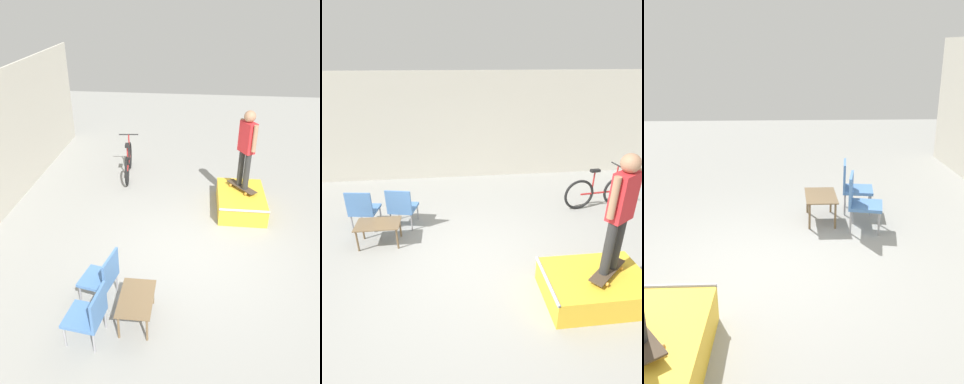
# 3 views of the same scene
# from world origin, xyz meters

# --- Properties ---
(ground_plane) EXTENTS (24.00, 24.00, 0.00)m
(ground_plane) POSITION_xyz_m (0.00, 0.00, 0.00)
(ground_plane) COLOR gray
(skate_ramp_box) EXTENTS (1.52, 1.04, 0.44)m
(skate_ramp_box) POSITION_xyz_m (1.77, -0.96, 0.21)
(skate_ramp_box) COLOR gold
(skate_ramp_box) RESTS_ON ground_plane
(coffee_table) EXTENTS (0.83, 0.51, 0.45)m
(coffee_table) POSITION_xyz_m (-1.69, 0.88, 0.39)
(coffee_table) COLOR brown
(coffee_table) RESTS_ON ground_plane
(patio_chair_left) EXTENTS (0.59, 0.59, 0.90)m
(patio_chair_left) POSITION_xyz_m (-2.10, 1.47, 0.49)
(patio_chair_left) COLOR #99999E
(patio_chair_left) RESTS_ON ground_plane
(patio_chair_right) EXTENTS (0.62, 0.62, 0.90)m
(patio_chair_right) POSITION_xyz_m (-1.32, 1.47, 0.49)
(patio_chair_right) COLOR #99999E
(patio_chair_right) RESTS_ON ground_plane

